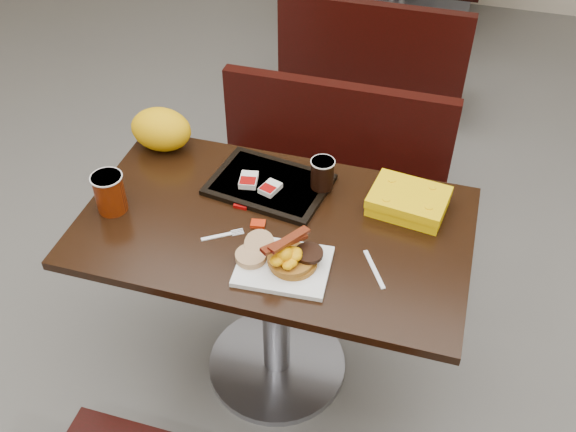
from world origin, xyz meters
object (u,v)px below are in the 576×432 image
(coffee_cup_far, at_px, (322,174))
(clamshell, at_px, (408,201))
(coffee_cup_near, at_px, (110,193))
(bench_near_n, at_px, (324,183))
(table_near, at_px, (276,302))
(bench_far_s, at_px, (376,51))
(fork, at_px, (216,237))
(tray, at_px, (269,184))
(pancake_stack, at_px, (293,260))
(platter, at_px, (283,266))
(knife, at_px, (374,269))
(paper_bag, at_px, (161,129))
(hashbrown_sleeve_right, at_px, (270,188))
(hashbrown_sleeve_left, at_px, (249,180))

(coffee_cup_far, xyz_separation_m, clamshell, (0.28, -0.01, -0.04))
(coffee_cup_near, bearing_deg, bench_near_n, 56.82)
(table_near, distance_m, coffee_cup_near, 0.68)
(table_near, height_order, bench_far_s, table_near)
(fork, distance_m, tray, 0.28)
(pancake_stack, distance_m, fork, 0.26)
(platter, xyz_separation_m, coffee_cup_near, (-0.59, 0.10, 0.06))
(coffee_cup_far, bearing_deg, bench_far_s, 93.40)
(bench_far_s, bearing_deg, knife, -80.61)
(platter, distance_m, paper_bag, 0.73)
(platter, distance_m, hashbrown_sleeve_right, 0.33)
(knife, xyz_separation_m, clamshell, (0.05, 0.29, 0.03))
(platter, relative_size, fork, 2.02)
(hashbrown_sleeve_right, distance_m, coffee_cup_far, 0.17)
(table_near, relative_size, tray, 3.20)
(fork, xyz_separation_m, coffee_cup_far, (0.25, 0.30, 0.07))
(hashbrown_sleeve_right, distance_m, paper_bag, 0.47)
(table_near, xyz_separation_m, fork, (-0.15, -0.11, 0.38))
(platter, relative_size, paper_bag, 1.23)
(fork, relative_size, hashbrown_sleeve_right, 1.89)
(bench_near_n, bearing_deg, platter, -84.72)
(coffee_cup_near, bearing_deg, coffee_cup_far, 24.11)
(knife, bearing_deg, paper_bag, -145.10)
(bench_near_n, bearing_deg, coffee_cup_far, -78.66)
(tray, xyz_separation_m, hashbrown_sleeve_left, (-0.06, -0.02, 0.02))
(platter, bearing_deg, paper_bag, 138.34)
(hashbrown_sleeve_left, bearing_deg, fork, -103.81)
(fork, height_order, coffee_cup_far, coffee_cup_far)
(hashbrown_sleeve_right, bearing_deg, bench_near_n, 103.22)
(knife, height_order, hashbrown_sleeve_left, hashbrown_sleeve_left)
(pancake_stack, bearing_deg, clamshell, 51.21)
(table_near, height_order, bench_near_n, table_near)
(table_near, height_order, coffee_cup_far, coffee_cup_far)
(knife, bearing_deg, hashbrown_sleeve_left, -149.03)
(bench_far_s, xyz_separation_m, paper_bag, (-0.49, -1.63, 0.46))
(bench_near_n, distance_m, coffee_cup_near, 1.04)
(bench_near_n, height_order, knife, knife)
(pancake_stack, height_order, hashbrown_sleeve_left, pancake_stack)
(coffee_cup_far, distance_m, clamshell, 0.28)
(coffee_cup_near, height_order, coffee_cup_far, coffee_cup_near)
(bench_near_n, distance_m, hashbrown_sleeve_right, 0.71)
(tray, height_order, paper_bag, paper_bag)
(paper_bag, bearing_deg, coffee_cup_far, -7.34)
(bench_near_n, xyz_separation_m, fork, (-0.15, -0.81, 0.39))
(clamshell, bearing_deg, coffee_cup_near, -155.96)
(table_near, height_order, hashbrown_sleeve_right, hashbrown_sleeve_right)
(bench_near_n, relative_size, coffee_cup_near, 7.67)
(platter, bearing_deg, coffee_cup_far, 83.00)
(table_near, xyz_separation_m, hashbrown_sleeve_right, (-0.05, 0.13, 0.40))
(platter, xyz_separation_m, clamshell, (0.30, 0.36, 0.02))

